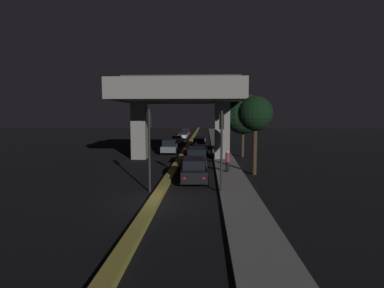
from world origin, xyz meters
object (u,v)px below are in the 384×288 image
at_px(car_grey_lead_oncoming, 169,146).
at_px(motorcycle_red_filtering_near, 182,169).
at_px(pedestrian_on_sidewalk, 227,161).
at_px(motorcycle_black_filtering_mid, 185,156).
at_px(car_grey_third, 200,151).
at_px(car_dark_red_fourth_oncoming, 187,131).
at_px(car_black_lead, 194,169).
at_px(car_white_fifth, 200,141).
at_px(car_white_third_oncoming, 183,135).
at_px(traffic_light_left_of_median, 149,136).
at_px(traffic_light_right_of_median, 221,137).
at_px(car_black_second, 197,157).
at_px(street_lamp, 214,117).
at_px(car_silver_second_oncoming, 177,140).
at_px(car_dark_blue_fourth, 199,143).

relative_size(car_grey_lead_oncoming, motorcycle_red_filtering_near, 2.56).
bearing_deg(pedestrian_on_sidewalk, motorcycle_black_filtering_mid, 124.16).
xyz_separation_m(motorcycle_red_filtering_near, pedestrian_on_sidewalk, (3.69, 1.36, 0.43)).
distance_m(car_grey_third, car_dark_red_fourth_oncoming, 38.07).
relative_size(motorcycle_black_filtering_mid, pedestrian_on_sidewalk, 1.03).
distance_m(car_black_lead, car_grey_lead_oncoming, 16.85).
bearing_deg(car_white_fifth, car_white_third_oncoming, 19.58).
height_order(traffic_light_left_of_median, motorcycle_red_filtering_near, traffic_light_left_of_median).
bearing_deg(motorcycle_black_filtering_mid, car_white_third_oncoming, 2.79).
bearing_deg(car_white_fifth, pedestrian_on_sidewalk, -171.40).
bearing_deg(car_white_third_oncoming, traffic_light_right_of_median, 9.86).
relative_size(car_grey_third, motorcycle_red_filtering_near, 2.44).
distance_m(traffic_light_left_of_median, car_dark_red_fourth_oncoming, 54.30).
height_order(car_black_second, car_white_fifth, car_black_second).
height_order(street_lamp, car_silver_second_oncoming, street_lamp).
relative_size(car_black_second, car_white_third_oncoming, 1.08).
bearing_deg(car_black_second, car_white_fifth, -1.07).
bearing_deg(car_dark_red_fourth_oncoming, car_grey_lead_oncoming, -1.00).
relative_size(traffic_light_left_of_median, car_white_third_oncoming, 1.18).
bearing_deg(car_dark_red_fourth_oncoming, car_white_third_oncoming, -1.46).
bearing_deg(car_white_third_oncoming, motorcycle_red_filtering_near, 6.63).
bearing_deg(car_white_third_oncoming, car_grey_lead_oncoming, 2.50).
xyz_separation_m(traffic_light_left_of_median, motorcycle_red_filtering_near, (1.68, 4.89, -2.96)).
relative_size(street_lamp, car_black_lead, 1.58).
bearing_deg(motorcycle_black_filtering_mid, motorcycle_red_filtering_near, -179.70).
distance_m(traffic_light_right_of_median, car_dark_red_fourth_oncoming, 54.59).
bearing_deg(car_white_third_oncoming, car_dark_red_fourth_oncoming, -178.19).
xyz_separation_m(car_white_third_oncoming, motorcycle_black_filtering_mid, (2.66, -31.10, -0.12)).
xyz_separation_m(car_black_second, pedestrian_on_sidewalk, (2.68, -3.08, 0.07)).
relative_size(traffic_light_right_of_median, motorcycle_black_filtering_mid, 2.80).
relative_size(car_dark_blue_fourth, car_white_third_oncoming, 0.91).
bearing_deg(car_grey_lead_oncoming, motorcycle_black_filtering_mid, 16.20).
bearing_deg(car_black_lead, car_dark_blue_fourth, -2.21).
bearing_deg(car_white_fifth, traffic_light_left_of_median, 177.41).
height_order(car_grey_third, car_dark_blue_fourth, car_dark_blue_fourth).
bearing_deg(car_dark_red_fourth_oncoming, traffic_light_right_of_median, 4.97).
height_order(car_silver_second_oncoming, motorcycle_black_filtering_mid, motorcycle_black_filtering_mid).
height_order(traffic_light_left_of_median, motorcycle_black_filtering_mid, traffic_light_left_of_median).
relative_size(traffic_light_right_of_median, car_dark_blue_fourth, 1.27).
distance_m(car_white_third_oncoming, pedestrian_on_sidewalk, 37.57).
height_order(traffic_light_right_of_median, car_black_second, traffic_light_right_of_median).
bearing_deg(car_white_fifth, motorcycle_red_filtering_near, -179.79).
height_order(car_black_lead, car_black_second, car_black_second).
height_order(car_black_lead, car_silver_second_oncoming, car_black_lead).
bearing_deg(traffic_light_left_of_median, car_grey_third, 80.27).
xyz_separation_m(car_grey_lead_oncoming, car_dark_red_fourth_oncoming, (-0.04, 34.62, 0.07)).
relative_size(traffic_light_right_of_median, car_grey_lead_oncoming, 1.10).
bearing_deg(car_white_fifth, car_silver_second_oncoming, 79.43).
bearing_deg(car_dark_red_fourth_oncoming, motorcycle_black_filtering_mid, 2.45).
xyz_separation_m(traffic_light_right_of_median, car_grey_lead_oncoming, (-5.69, 19.61, -2.60)).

